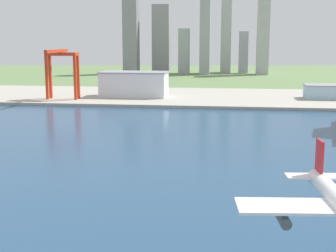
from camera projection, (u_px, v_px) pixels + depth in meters
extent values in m
plane|color=#607C4B|center=(216.00, 142.00, 249.71)|extent=(2400.00, 2400.00, 0.00)
cube|color=navy|center=(210.00, 173.00, 191.19)|extent=(840.00, 360.00, 0.15)
cube|color=#A5A093|center=(223.00, 97.00, 434.74)|extent=(840.00, 140.00, 2.50)
cube|color=red|center=(319.00, 161.00, 95.59)|extent=(0.94, 4.37, 8.54)
cube|color=white|center=(318.00, 176.00, 96.16)|extent=(13.29, 5.29, 0.36)
cylinder|color=#4C4F54|center=(283.00, 219.00, 81.75)|extent=(2.47, 5.24, 1.96)
cube|color=red|center=(47.00, 78.00, 407.01)|extent=(2.20, 2.20, 37.08)
cube|color=red|center=(75.00, 78.00, 403.67)|extent=(2.20, 2.20, 37.08)
cube|color=red|center=(50.00, 77.00, 414.81)|extent=(2.20, 2.20, 37.08)
cube|color=red|center=(78.00, 77.00, 411.47)|extent=(2.20, 2.20, 37.08)
cube|color=red|center=(62.00, 54.00, 405.69)|extent=(27.51, 10.00, 2.80)
cube|color=red|center=(56.00, 51.00, 393.65)|extent=(2.60, 47.36, 2.60)
cube|color=silver|center=(134.00, 85.00, 428.97)|extent=(58.51, 30.11, 21.14)
cube|color=gray|center=(134.00, 72.00, 426.98)|extent=(59.68, 30.72, 1.20)
cube|color=#99BCD1|center=(329.00, 92.00, 412.39)|extent=(40.71, 23.36, 11.19)
cube|color=gray|center=(329.00, 85.00, 411.29)|extent=(41.52, 23.82, 1.20)
cube|color=gray|center=(131.00, 31.00, 745.68)|extent=(22.49, 24.19, 132.05)
cube|color=gray|center=(161.00, 39.00, 769.93)|extent=(27.43, 26.12, 108.33)
cube|color=#A3A8AE|center=(184.00, 51.00, 756.39)|extent=(16.69, 24.10, 70.42)
cube|color=#969CA1|center=(205.00, 27.00, 727.62)|extent=(15.43, 24.08, 143.43)
cube|color=#AEB3AF|center=(226.00, 25.00, 767.80)|extent=(16.64, 25.74, 153.75)
cube|color=#A9A7B6|center=(243.00, 52.00, 762.62)|extent=(14.82, 14.57, 66.21)
cube|color=#A8ABAF|center=(263.00, 31.00, 729.15)|extent=(17.95, 27.92, 132.79)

